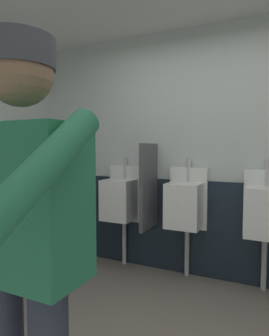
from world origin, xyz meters
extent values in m
cube|color=silver|center=(0.00, 1.65, 1.30)|extent=(4.99, 0.12, 2.59)
cube|color=#19232D|center=(0.00, 1.57, 0.51)|extent=(4.39, 0.03, 1.01)
cube|color=white|center=(-1.08, 1.56, 0.83)|extent=(0.40, 0.05, 0.65)
cube|color=white|center=(-1.08, 1.39, 0.78)|extent=(0.34, 0.30, 0.45)
cylinder|color=#B7BABF|center=(-1.08, 1.55, 1.12)|extent=(0.04, 0.04, 0.24)
cylinder|color=#B7BABF|center=(-1.08, 1.52, 0.28)|extent=(0.05, 0.05, 0.55)
cube|color=white|center=(-0.33, 1.56, 0.83)|extent=(0.40, 0.05, 0.65)
cube|color=white|center=(-0.33, 1.39, 0.78)|extent=(0.34, 0.30, 0.45)
cylinder|color=#B7BABF|center=(-0.33, 1.55, 1.12)|extent=(0.04, 0.04, 0.24)
cylinder|color=#B7BABF|center=(-0.33, 1.52, 0.28)|extent=(0.05, 0.05, 0.55)
cube|color=white|center=(0.42, 1.56, 0.83)|extent=(0.40, 0.05, 0.65)
cube|color=white|center=(0.42, 1.39, 0.78)|extent=(0.34, 0.30, 0.45)
cylinder|color=#B7BABF|center=(0.42, 1.55, 1.12)|extent=(0.04, 0.04, 0.24)
cylinder|color=#B7BABF|center=(0.42, 1.52, 0.28)|extent=(0.05, 0.05, 0.55)
cube|color=#4C4C51|center=(-0.71, 1.36, 0.95)|extent=(0.04, 0.40, 0.90)
cube|color=#26724C|center=(-0.31, -0.72, 1.16)|extent=(0.47, 0.24, 0.55)
cylinder|color=#26724C|center=(-0.03, -0.94, 1.28)|extent=(0.09, 0.50, 0.39)
sphere|color=#8C664C|center=(-0.31, -0.72, 1.62)|extent=(0.24, 0.24, 0.24)
cylinder|color=#3F3F47|center=(-0.31, -0.72, 1.68)|extent=(0.25, 0.25, 0.11)
camera|label=1|loc=(0.51, -1.49, 1.35)|focal=31.72mm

